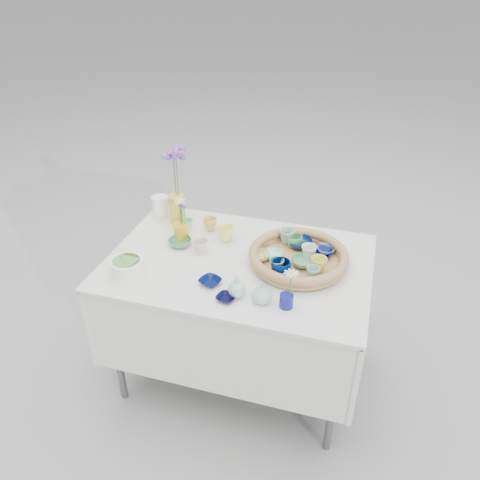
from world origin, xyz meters
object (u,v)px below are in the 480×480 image
(wicker_tray, at_px, (298,258))
(tall_vase_yellow, at_px, (177,209))
(bud_vase_seafoam, at_px, (262,293))
(display_table, at_px, (239,371))

(wicker_tray, height_order, tall_vase_yellow, tall_vase_yellow)
(wicker_tray, distance_m, bud_vase_seafoam, 0.34)
(display_table, bearing_deg, wicker_tray, 10.12)
(bud_vase_seafoam, bearing_deg, wicker_tray, 73.22)
(wicker_tray, xyz_separation_m, bud_vase_seafoam, (-0.10, -0.32, 0.01))
(wicker_tray, relative_size, tall_vase_yellow, 2.95)
(display_table, relative_size, bud_vase_seafoam, 13.61)
(bud_vase_seafoam, xyz_separation_m, tall_vase_yellow, (-0.62, 0.54, 0.03))
(wicker_tray, bearing_deg, display_table, -169.88)
(bud_vase_seafoam, distance_m, tall_vase_yellow, 0.82)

